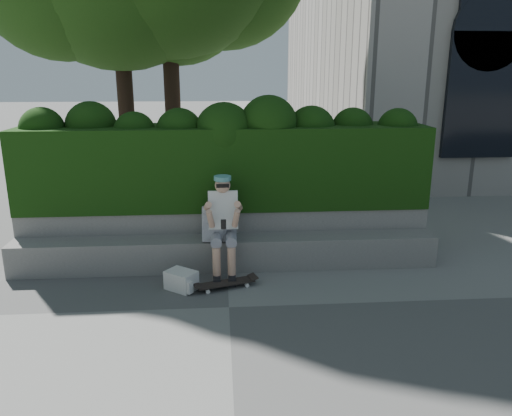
{
  "coord_description": "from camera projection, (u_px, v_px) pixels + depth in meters",
  "views": [
    {
      "loc": [
        -0.08,
        -5.44,
        2.75
      ],
      "look_at": [
        0.4,
        1.0,
        0.95
      ],
      "focal_mm": 35.0,
      "sensor_mm": 36.0,
      "label": 1
    }
  ],
  "objects": [
    {
      "name": "ground",
      "position": [
        229.0,
        307.0,
        5.97
      ],
      "size": [
        80.0,
        80.0,
        0.0
      ],
      "primitive_type": "plane",
      "color": "slate",
      "rests_on": "ground"
    },
    {
      "name": "bench_ledge",
      "position": [
        227.0,
        253.0,
        7.11
      ],
      "size": [
        6.0,
        0.45,
        0.45
      ],
      "primitive_type": "cube",
      "color": "gray",
      "rests_on": "ground"
    },
    {
      "name": "planter_wall",
      "position": [
        226.0,
        232.0,
        7.53
      ],
      "size": [
        6.0,
        0.5,
        0.75
      ],
      "primitive_type": "cube",
      "color": "gray",
      "rests_on": "ground"
    },
    {
      "name": "hedge",
      "position": [
        225.0,
        166.0,
        7.48
      ],
      "size": [
        6.0,
        1.0,
        1.2
      ],
      "primitive_type": "cube",
      "color": "black",
      "rests_on": "planter_wall"
    },
    {
      "name": "person",
      "position": [
        223.0,
        221.0,
        6.8
      ],
      "size": [
        0.4,
        0.76,
        1.38
      ],
      "color": "gray",
      "rests_on": "ground"
    },
    {
      "name": "skateboard",
      "position": [
        226.0,
        283.0,
        6.49
      ],
      "size": [
        0.78,
        0.41,
        0.08
      ],
      "rotation": [
        0.0,
        0.0,
        0.31
      ],
      "color": "black",
      "rests_on": "ground"
    },
    {
      "name": "backpack_plaid",
      "position": [
        215.0,
        224.0,
        6.88
      ],
      "size": [
        0.34,
        0.2,
        0.49
      ],
      "primitive_type": "cube",
      "rotation": [
        0.0,
        0.0,
        -0.07
      ],
      "color": "silver",
      "rests_on": "bench_ledge"
    },
    {
      "name": "backpack_ground",
      "position": [
        181.0,
        280.0,
        6.44
      ],
      "size": [
        0.46,
        0.44,
        0.25
      ],
      "primitive_type": "cube",
      "rotation": [
        0.0,
        0.0,
        -0.65
      ],
      "color": "silver",
      "rests_on": "ground"
    }
  ]
}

